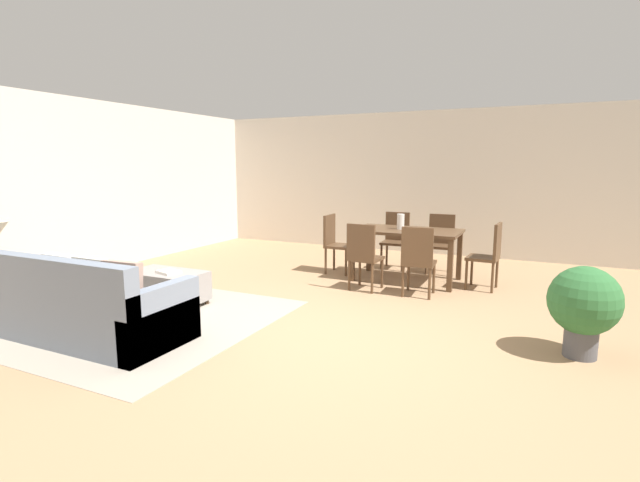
# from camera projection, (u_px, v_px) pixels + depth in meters

# --- Properties ---
(ground_plane) EXTENTS (10.80, 10.80, 0.00)m
(ground_plane) POSITION_uv_depth(u_px,v_px,m) (316.00, 335.00, 4.75)
(ground_plane) COLOR #9E7A56
(wall_back) EXTENTS (9.00, 0.12, 2.70)m
(wall_back) POSITION_uv_depth(u_px,v_px,m) (430.00, 183.00, 8.99)
(wall_back) COLOR beige
(wall_back) RESTS_ON ground_plane
(wall_left) EXTENTS (0.12, 11.00, 2.70)m
(wall_left) POSITION_uv_depth(u_px,v_px,m) (55.00, 189.00, 6.88)
(wall_left) COLOR beige
(wall_left) RESTS_ON ground_plane
(area_rug) EXTENTS (3.00, 2.80, 0.01)m
(area_rug) POSITION_uv_depth(u_px,v_px,m) (132.00, 318.00, 5.25)
(area_rug) COLOR gray
(area_rug) RESTS_ON ground_plane
(couch) EXTENTS (2.12, 0.90, 0.86)m
(couch) POSITION_uv_depth(u_px,v_px,m) (82.00, 308.00, 4.64)
(couch) COLOR slate
(couch) RESTS_ON ground_plane
(ottoman_table) EXTENTS (0.94, 0.54, 0.41)m
(ottoman_table) POSITION_uv_depth(u_px,v_px,m) (167.00, 286.00, 5.74)
(ottoman_table) COLOR gray
(ottoman_table) RESTS_ON ground_plane
(side_table) EXTENTS (0.40, 0.40, 0.55)m
(side_table) POSITION_uv_depth(u_px,v_px,m) (1.00, 279.00, 5.25)
(side_table) COLOR olive
(side_table) RESTS_ON ground_plane
(dining_table) EXTENTS (1.53, 0.88, 0.76)m
(dining_table) POSITION_uv_depth(u_px,v_px,m) (407.00, 236.00, 6.88)
(dining_table) COLOR #513823
(dining_table) RESTS_ON ground_plane
(dining_chair_near_left) EXTENTS (0.43, 0.43, 0.92)m
(dining_chair_near_left) POSITION_uv_depth(u_px,v_px,m) (364.00, 253.00, 6.34)
(dining_chair_near_left) COLOR #513823
(dining_chair_near_left) RESTS_ON ground_plane
(dining_chair_near_right) EXTENTS (0.42, 0.42, 0.92)m
(dining_chair_near_right) POSITION_uv_depth(u_px,v_px,m) (418.00, 257.00, 6.04)
(dining_chair_near_right) COLOR #513823
(dining_chair_near_right) RESTS_ON ground_plane
(dining_chair_far_left) EXTENTS (0.42, 0.42, 0.92)m
(dining_chair_far_left) POSITION_uv_depth(u_px,v_px,m) (396.00, 237.00, 7.78)
(dining_chair_far_left) COLOR #513823
(dining_chair_far_left) RESTS_ON ground_plane
(dining_chair_far_right) EXTENTS (0.42, 0.42, 0.92)m
(dining_chair_far_right) POSITION_uv_depth(u_px,v_px,m) (441.00, 240.00, 7.45)
(dining_chair_far_right) COLOR #513823
(dining_chair_far_right) RESTS_ON ground_plane
(dining_chair_head_east) EXTENTS (0.43, 0.43, 0.92)m
(dining_chair_head_east) POSITION_uv_depth(u_px,v_px,m) (489.00, 252.00, 6.39)
(dining_chair_head_east) COLOR #513823
(dining_chair_head_east) RESTS_ON ground_plane
(dining_chair_head_west) EXTENTS (0.41, 0.41, 0.92)m
(dining_chair_head_west) POSITION_uv_depth(u_px,v_px,m) (335.00, 240.00, 7.42)
(dining_chair_head_west) COLOR #513823
(dining_chair_head_west) RESTS_ON ground_plane
(vase_centerpiece) EXTENTS (0.11, 0.11, 0.22)m
(vase_centerpiece) POSITION_uv_depth(u_px,v_px,m) (401.00, 222.00, 6.89)
(vase_centerpiece) COLOR silver
(vase_centerpiece) RESTS_ON dining_table
(book_on_ottoman) EXTENTS (0.30, 0.26, 0.03)m
(book_on_ottoman) POSITION_uv_depth(u_px,v_px,m) (169.00, 272.00, 5.63)
(book_on_ottoman) COLOR silver
(book_on_ottoman) RESTS_ON ottoman_table
(potted_plant) EXTENTS (0.61, 0.61, 0.82)m
(potted_plant) POSITION_uv_depth(u_px,v_px,m) (584.00, 304.00, 4.13)
(potted_plant) COLOR #4C4C51
(potted_plant) RESTS_ON ground_plane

